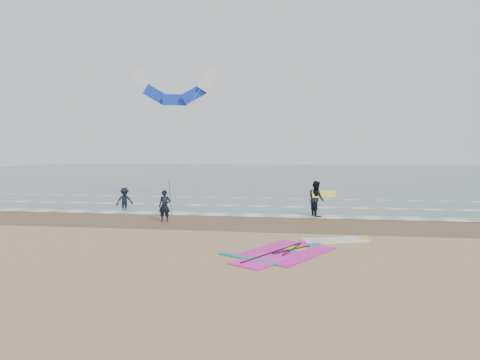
# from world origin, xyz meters

# --- Properties ---
(ground) EXTENTS (120.00, 120.00, 0.00)m
(ground) POSITION_xyz_m (0.00, 0.00, 0.00)
(ground) COLOR tan
(ground) RESTS_ON ground
(sea_water) EXTENTS (120.00, 80.00, 0.02)m
(sea_water) POSITION_xyz_m (0.00, 48.00, 0.01)
(sea_water) COLOR #47605E
(sea_water) RESTS_ON ground
(wet_sand_band) EXTENTS (120.00, 5.00, 0.01)m
(wet_sand_band) POSITION_xyz_m (0.00, 6.00, 0.00)
(wet_sand_band) COLOR brown
(wet_sand_band) RESTS_ON ground
(foam_waterline) EXTENTS (120.00, 9.15, 0.02)m
(foam_waterline) POSITION_xyz_m (0.00, 10.44, 0.03)
(foam_waterline) COLOR white
(foam_waterline) RESTS_ON ground
(windsurf_rig) EXTENTS (5.63, 5.33, 0.14)m
(windsurf_rig) POSITION_xyz_m (2.66, 0.49, 0.04)
(windsurf_rig) COLOR white
(windsurf_rig) RESTS_ON ground
(person_standing) EXTENTS (0.61, 0.42, 1.61)m
(person_standing) POSITION_xyz_m (-4.20, 5.59, 0.81)
(person_standing) COLOR black
(person_standing) RESTS_ON ground
(person_walking) EXTENTS (1.06, 1.17, 1.95)m
(person_walking) POSITION_xyz_m (3.43, 8.48, 0.98)
(person_walking) COLOR black
(person_walking) RESTS_ON ground
(person_wading) EXTENTS (1.21, 1.12, 1.63)m
(person_wading) POSITION_xyz_m (-8.28, 10.07, 0.82)
(person_wading) COLOR black
(person_wading) RESTS_ON ground
(held_pole) EXTENTS (0.17, 0.86, 1.82)m
(held_pole) POSITION_xyz_m (-3.90, 5.59, 1.18)
(held_pole) COLOR black
(held_pole) RESTS_ON ground
(carried_kiteboard) EXTENTS (1.30, 0.51, 0.39)m
(carried_kiteboard) POSITION_xyz_m (3.83, 8.38, 1.24)
(carried_kiteboard) COLOR yellow
(carried_kiteboard) RESTS_ON ground
(surf_kite) EXTENTS (6.18, 4.28, 8.31)m
(surf_kite) POSITION_xyz_m (-6.19, 14.00, 7.77)
(surf_kite) COLOR white
(surf_kite) RESTS_ON ground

